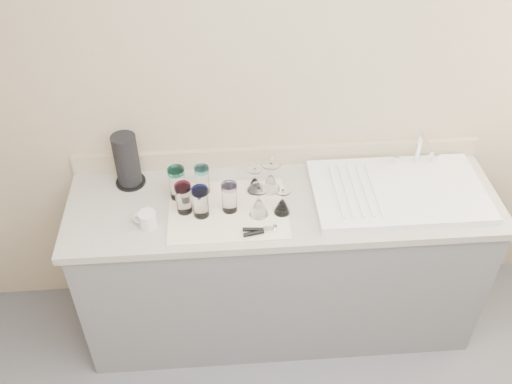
{
  "coord_description": "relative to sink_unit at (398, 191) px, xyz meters",
  "views": [
    {
      "loc": [
        -0.29,
        -0.82,
        2.69
      ],
      "look_at": [
        -0.14,
        1.15,
        1.0
      ],
      "focal_mm": 40.0,
      "sensor_mm": 36.0,
      "label": 1
    }
  ],
  "objects": [
    {
      "name": "goblet_front_right",
      "position": [
        -0.57,
        -0.1,
        0.03
      ],
      "size": [
        0.08,
        0.08,
        0.14
      ],
      "color": "white",
      "rests_on": "dish_towel"
    },
    {
      "name": "white_mug",
      "position": [
        -1.19,
        -0.14,
        0.02
      ],
      "size": [
        0.12,
        0.1,
        0.08
      ],
      "color": "silver",
      "rests_on": "counter_unit"
    },
    {
      "name": "tumbler_blue",
      "position": [
        -0.94,
        -0.08,
        0.07
      ],
      "size": [
        0.08,
        0.08,
        0.15
      ],
      "color": "white",
      "rests_on": "dish_towel"
    },
    {
      "name": "tumbler_cyan",
      "position": [
        -0.94,
        0.08,
        0.06
      ],
      "size": [
        0.07,
        0.07,
        0.14
      ],
      "color": "white",
      "rests_on": "dish_towel"
    },
    {
      "name": "sink_unit",
      "position": [
        0.0,
        0.0,
        0.0
      ],
      "size": [
        0.82,
        0.5,
        0.22
      ],
      "color": "white",
      "rests_on": "counter_unit"
    },
    {
      "name": "counter_unit",
      "position": [
        -0.55,
        -0.0,
        -0.47
      ],
      "size": [
        2.06,
        0.62,
        0.9
      ],
      "color": "slate",
      "rests_on": "ground"
    },
    {
      "name": "tumbler_lavender",
      "position": [
        -0.81,
        -0.06,
        0.06
      ],
      "size": [
        0.07,
        0.07,
        0.15
      ],
      "color": "white",
      "rests_on": "dish_towel"
    },
    {
      "name": "paper_towel_roll",
      "position": [
        -1.29,
        0.18,
        0.12
      ],
      "size": [
        0.15,
        0.15,
        0.28
      ],
      "color": "black",
      "rests_on": "counter_unit"
    },
    {
      "name": "goblet_front_left",
      "position": [
        -0.68,
        -0.1,
        0.04
      ],
      "size": [
        0.09,
        0.09,
        0.16
      ],
      "color": "white",
      "rests_on": "dish_towel"
    },
    {
      "name": "goblet_back_right",
      "position": [
        -0.61,
        0.07,
        0.04
      ],
      "size": [
        0.09,
        0.09,
        0.16
      ],
      "color": "white",
      "rests_on": "dish_towel"
    },
    {
      "name": "goblet_back_left",
      "position": [
        -0.69,
        0.07,
        0.03
      ],
      "size": [
        0.08,
        0.08,
        0.14
      ],
      "color": "white",
      "rests_on": "dish_towel"
    },
    {
      "name": "dish_towel",
      "position": [
        -0.82,
        -0.06,
        -0.02
      ],
      "size": [
        0.55,
        0.42,
        0.01
      ],
      "primitive_type": "cube",
      "color": "white",
      "rests_on": "counter_unit"
    },
    {
      "name": "tumbler_magenta",
      "position": [
        -1.02,
        -0.05,
        0.07
      ],
      "size": [
        0.08,
        0.08,
        0.15
      ],
      "color": "white",
      "rests_on": "dish_towel"
    },
    {
      "name": "tumbler_teal",
      "position": [
        -1.05,
        0.05,
        0.07
      ],
      "size": [
        0.08,
        0.08,
        0.16
      ],
      "color": "white",
      "rests_on": "dish_towel"
    },
    {
      "name": "room_envelope",
      "position": [
        -0.55,
        -1.2,
        0.64
      ],
      "size": [
        3.54,
        3.5,
        2.52
      ],
      "color": "#535258",
      "rests_on": "ground"
    },
    {
      "name": "can_opener",
      "position": [
        -0.69,
        -0.22,
        -0.0
      ],
      "size": [
        0.15,
        0.06,
        0.02
      ],
      "color": "silver",
      "rests_on": "dish_towel"
    }
  ]
}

